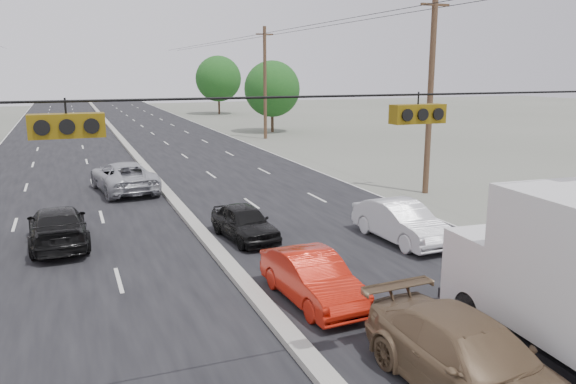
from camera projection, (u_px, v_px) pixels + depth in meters
name	position (u px, v px, depth m)	size (l,w,h in m)	color
road_surface	(141.00, 163.00, 38.15)	(20.00, 160.00, 0.02)	black
center_median	(141.00, 162.00, 38.13)	(0.50, 160.00, 0.20)	gray
utility_pole_right_b	(430.00, 93.00, 27.92)	(1.60, 0.30, 10.00)	#422D1E
utility_pole_right_c	(265.00, 82.00, 50.63)	(1.60, 0.30, 10.00)	#422D1E
traffic_signals	(413.00, 112.00, 10.22)	(25.00, 0.30, 0.54)	black
tree_right_mid	(272.00, 89.00, 56.24)	(5.60, 5.60, 7.14)	#382619
tree_right_far	(218.00, 79.00, 79.18)	(6.40, 6.40, 8.16)	#382619
tan_sedan	(471.00, 361.00, 10.79)	(2.12, 5.22, 1.51)	brown
red_sedan	(312.00, 278.00, 15.26)	(1.45, 4.15, 1.37)	#B91A0B
queue_car_a	(245.00, 223.00, 20.93)	(1.54, 3.83, 1.30)	black
queue_car_b	(401.00, 222.00, 20.66)	(1.57, 4.49, 1.48)	silver
oncoming_near	(58.00, 227.00, 20.17)	(1.99, 4.90, 1.42)	black
oncoming_far	(124.00, 177.00, 29.09)	(2.60, 5.65, 1.57)	#A2A3A9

